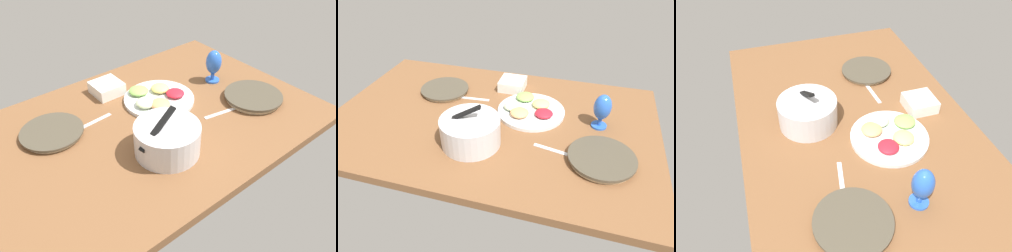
# 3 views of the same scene
# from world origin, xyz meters

# --- Properties ---
(ground_plane) EXTENTS (1.60, 1.04, 0.04)m
(ground_plane) POSITION_xyz_m (0.00, 0.00, -0.02)
(ground_plane) COLOR brown
(dinner_plate_left) EXTENTS (0.28, 0.28, 0.03)m
(dinner_plate_left) POSITION_xyz_m (-0.54, 0.18, 0.02)
(dinner_plate_left) COLOR beige
(dinner_plate_left) RESTS_ON ground_plane
(dinner_plate_right) EXTENTS (0.27, 0.27, 0.02)m
(dinner_plate_right) POSITION_xyz_m (0.34, -0.18, 0.01)
(dinner_plate_right) COLOR beige
(dinner_plate_right) RESTS_ON ground_plane
(mixing_bowl) EXTENTS (0.27, 0.26, 0.19)m
(mixing_bowl) POSITION_xyz_m (0.03, 0.21, 0.07)
(mixing_bowl) COLOR silver
(mixing_bowl) RESTS_ON ground_plane
(fruit_platter) EXTENTS (0.34, 0.34, 0.05)m
(fruit_platter) POSITION_xyz_m (-0.17, -0.11, 0.02)
(fruit_platter) COLOR silver
(fruit_platter) RESTS_ON ground_plane
(hurricane_glass_blue) EXTENTS (0.08, 0.08, 0.17)m
(hurricane_glass_blue) POSITION_xyz_m (-0.51, -0.08, 0.10)
(hurricane_glass_blue) COLOR blue
(hurricane_glass_blue) RESTS_ON ground_plane
(square_bowl_white) EXTENTS (0.14, 0.14, 0.06)m
(square_bowl_white) POSITION_xyz_m (-0.02, -0.33, 0.03)
(square_bowl_white) COLOR white
(square_bowl_white) RESTS_ON ground_plane
(fork_by_left_plate) EXTENTS (0.18, 0.05, 0.01)m
(fork_by_left_plate) POSITION_xyz_m (-0.33, 0.16, 0.00)
(fork_by_left_plate) COLOR silver
(fork_by_left_plate) RESTS_ON ground_plane
(fork_by_right_plate) EXTENTS (0.18, 0.03, 0.01)m
(fork_by_right_plate) POSITION_xyz_m (0.16, -0.15, 0.00)
(fork_by_right_plate) COLOR silver
(fork_by_right_plate) RESTS_ON ground_plane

